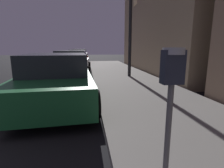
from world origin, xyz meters
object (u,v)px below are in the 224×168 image
(car_white, at_px, (72,63))
(parking_meter, at_px, (171,88))
(car_red, at_px, (78,57))
(car_silver, at_px, (80,54))
(car_green, at_px, (57,79))
(street_lamp, at_px, (131,8))

(car_white, bearing_deg, parking_meter, -80.20)
(car_red, bearing_deg, car_silver, 90.03)
(car_white, bearing_deg, car_red, 89.95)
(car_green, xyz_separation_m, car_red, (0.00, 12.42, 0.01))
(parking_meter, bearing_deg, car_green, 113.34)
(parking_meter, xyz_separation_m, car_white, (-1.61, 9.34, -0.54))
(car_green, xyz_separation_m, car_white, (-0.00, 5.60, -0.00))
(car_green, distance_m, car_white, 5.60)
(parking_meter, height_order, car_red, parking_meter)
(parking_meter, xyz_separation_m, car_green, (-1.61, 3.73, -0.53))
(car_green, distance_m, car_red, 12.42)
(car_silver, bearing_deg, car_green, -90.00)
(car_red, bearing_deg, car_green, -90.02)
(car_red, xyz_separation_m, street_lamp, (3.04, -8.80, 2.79))
(car_green, height_order, car_white, same)
(car_silver, bearing_deg, car_white, -90.01)
(car_white, height_order, car_red, same)
(car_white, relative_size, street_lamp, 0.89)
(parking_meter, height_order, car_silver, parking_meter)
(car_green, bearing_deg, car_white, 90.02)
(car_white, relative_size, car_red, 1.07)
(car_white, bearing_deg, car_silver, 89.99)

